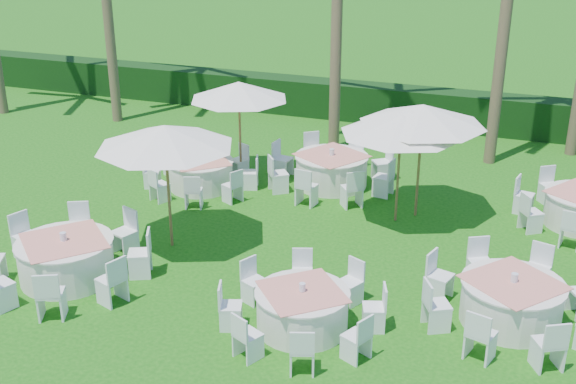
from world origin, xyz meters
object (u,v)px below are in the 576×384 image
banquet_table_e (331,169)px  umbrella_d (423,115)px  banquet_table_c (511,301)px  umbrella_a (165,136)px  banquet_table_a (66,258)px  umbrella_b (401,125)px  banquet_table_d (201,173)px  banquet_table_b (302,309)px  umbrella_c (239,90)px

banquet_table_e → umbrella_d: (2.42, -1.13, 2.03)m
banquet_table_c → umbrella_a: 7.39m
banquet_table_a → umbrella_a: bearing=58.2°
banquet_table_c → umbrella_b: 4.90m
umbrella_b → umbrella_d: umbrella_d is taller
banquet_table_a → banquet_table_e: size_ratio=0.97×
umbrella_a → umbrella_b: 5.17m
banquet_table_d → banquet_table_b: bearing=-49.1°
banquet_table_a → banquet_table_d: banquet_table_a is taller
banquet_table_a → umbrella_a: umbrella_a is taller
umbrella_a → umbrella_b: size_ratio=1.05×
banquet_table_d → umbrella_b: umbrella_b is taller
banquet_table_a → umbrella_a: (1.23, 1.98, 2.04)m
banquet_table_b → banquet_table_c: 3.69m
banquet_table_b → banquet_table_c: bearing=23.4°
banquet_table_b → umbrella_d: bearing=80.0°
banquet_table_d → umbrella_a: size_ratio=1.01×
banquet_table_e → umbrella_b: bearing=-37.5°
banquet_table_c → umbrella_d: size_ratio=1.09×
banquet_table_d → banquet_table_e: banquet_table_e is taller
umbrella_d → umbrella_a: bearing=-144.0°
banquet_table_a → umbrella_c: umbrella_c is taller
banquet_table_b → umbrella_b: bearing=83.5°
umbrella_b → umbrella_c: bearing=164.1°
banquet_table_e → umbrella_c: size_ratio=1.27×
banquet_table_e → umbrella_d: umbrella_d is taller
banquet_table_c → banquet_table_e: size_ratio=0.94×
banquet_table_a → banquet_table_c: size_ratio=1.03×
banquet_table_c → banquet_table_d: banquet_table_c is taller
banquet_table_a → umbrella_a: size_ratio=1.12×
banquet_table_d → banquet_table_e: bearing=22.6°
banquet_table_c → umbrella_a: umbrella_a is taller
banquet_table_c → umbrella_d: umbrella_d is taller
banquet_table_b → umbrella_d: 5.90m
banquet_table_c → umbrella_a: bearing=175.1°
banquet_table_b → umbrella_b: (0.57, 5.00, 1.94)m
banquet_table_e → umbrella_a: (-2.22, -4.50, 2.03)m
banquet_table_a → banquet_table_d: size_ratio=1.11×
banquet_table_b → umbrella_a: 4.71m
banquet_table_b → umbrella_d: size_ratio=0.99×
umbrella_d → umbrella_b: bearing=-131.5°
umbrella_b → umbrella_d: (0.38, 0.43, 0.14)m
umbrella_b → umbrella_c: size_ratio=1.05×
banquet_table_b → banquet_table_c: (3.39, 1.46, 0.04)m
banquet_table_a → banquet_table_e: bearing=62.0°
umbrella_d → banquet_table_e: bearing=155.0°
umbrella_a → umbrella_c: (-0.21, 4.21, -0.09)m
umbrella_a → umbrella_c: umbrella_a is taller
banquet_table_c → umbrella_c: umbrella_c is taller
banquet_table_a → banquet_table_b: banquet_table_a is taller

